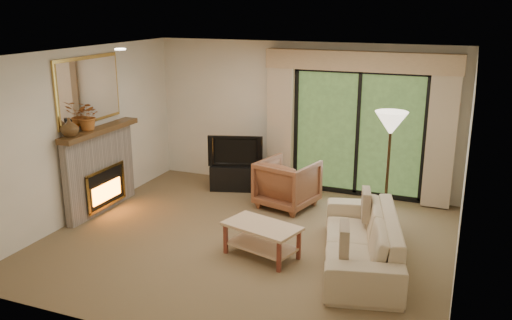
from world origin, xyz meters
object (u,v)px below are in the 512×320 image
at_px(media_console, 236,177).
at_px(armchair, 287,183).
at_px(sofa, 361,239).
at_px(coffee_table, 262,240).

xyz_separation_m(media_console, armchair, (1.13, -0.48, 0.17)).
relative_size(media_console, sofa, 0.39).
bearing_deg(sofa, coffee_table, -90.80).
height_order(media_console, sofa, sofa).
distance_m(media_console, sofa, 3.36).
xyz_separation_m(sofa, coffee_table, (-1.25, -0.28, -0.11)).
height_order(armchair, sofa, armchair).
xyz_separation_m(armchair, sofa, (1.52, -1.57, -0.06)).
xyz_separation_m(media_console, coffee_table, (1.41, -2.34, -0.00)).
height_order(media_console, coffee_table, media_console).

